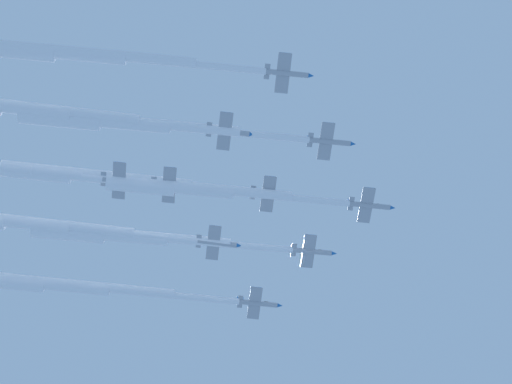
# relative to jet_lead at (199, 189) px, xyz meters

# --- Properties ---
(jet_lead) EXTENTS (39.28, 49.74, 3.86)m
(jet_lead) POSITION_rel_jet_lead_xyz_m (0.00, 0.00, 0.00)
(jet_lead) COLOR #9EA3AD
(jet_port_inner) EXTENTS (42.15, 54.55, 3.87)m
(jet_port_inner) POSITION_rel_jet_lead_xyz_m (1.83, 19.39, 2.27)
(jet_port_inner) COLOR #9EA3AD
(jet_starboard_inner) EXTENTS (43.80, 56.33, 3.86)m
(jet_starboard_inner) POSITION_rel_jet_lead_xyz_m (-19.65, 4.35, 0.16)
(jet_starboard_inner) COLOR #9EA3AD
(jet_port_mid) EXTENTS (40.40, 50.48, 3.81)m
(jet_port_mid) POSITION_rel_jet_lead_xyz_m (-13.70, 16.83, 0.57)
(jet_port_mid) COLOR #9EA3AD
(jet_starboard_mid) EXTENTS (44.55, 56.10, 3.82)m
(jet_starboard_mid) POSITION_rel_jet_lead_xyz_m (4.00, 36.69, 0.38)
(jet_starboard_mid) COLOR #9EA3AD
(jet_port_outer) EXTENTS (43.02, 55.53, 3.76)m
(jet_port_outer) POSITION_rel_jet_lead_xyz_m (-35.87, 3.92, 0.89)
(jet_port_outer) COLOR #9EA3AD
(jet_starboard_outer) EXTENTS (43.75, 54.02, 3.74)m
(jet_starboard_outer) POSITION_rel_jet_lead_xyz_m (-12.17, 35.43, 1.68)
(jet_starboard_outer) COLOR #9EA3AD
(jet_trail_port) EXTENTS (44.17, 54.36, 3.86)m
(jet_trail_port) POSITION_rel_jet_lead_xyz_m (-32.81, 19.42, -0.27)
(jet_trail_port) COLOR #9EA3AD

